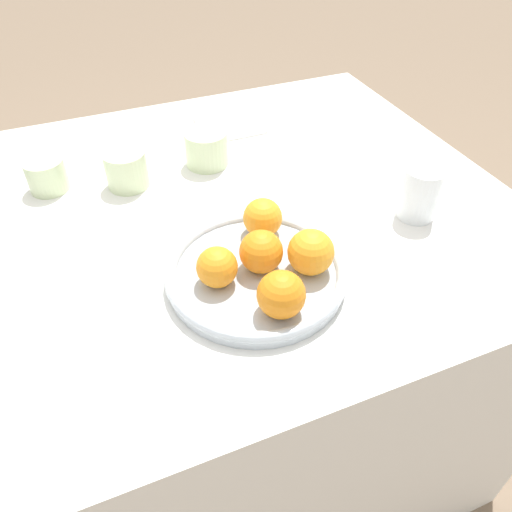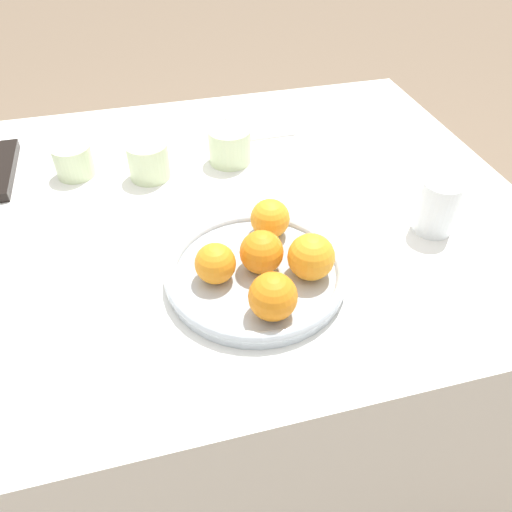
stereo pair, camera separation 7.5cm
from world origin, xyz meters
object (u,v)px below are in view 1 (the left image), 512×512
fruit_platter (256,273)px  cup_0 (206,148)px  orange_4 (217,267)px  water_glass (420,193)px  cup_2 (47,175)px  napkin (229,125)px  orange_3 (281,295)px  orange_0 (261,252)px  orange_1 (311,252)px  cup_1 (126,169)px  orange_2 (263,218)px

fruit_platter → cup_0: (0.04, 0.36, 0.02)m
orange_4 → water_glass: size_ratio=0.64×
cup_2 → napkin: 0.43m
water_glass → cup_0: 0.43m
fruit_platter → water_glass: water_glass is taller
fruit_platter → water_glass: 0.34m
fruit_platter → orange_3: (-0.00, -0.09, 0.04)m
orange_0 → fruit_platter: bearing=-166.7°
fruit_platter → orange_1: 0.09m
cup_1 → cup_0: bearing=6.1°
orange_4 → cup_2: (-0.21, 0.39, -0.02)m
orange_0 → orange_3: 0.09m
orange_2 → cup_0: size_ratio=0.74×
orange_4 → cup_1: size_ratio=0.76×
cup_0 → water_glass: bearing=-46.9°
orange_1 → cup_1: (-0.21, 0.37, -0.02)m
fruit_platter → orange_2: bearing=60.9°
fruit_platter → orange_4: 0.07m
orange_2 → cup_2: orange_2 is taller
water_glass → cup_0: (-0.29, 0.31, -0.01)m
cup_2 → orange_1: bearing=-49.8°
orange_0 → napkin: orange_0 is taller
fruit_platter → cup_0: cup_0 is taller
orange_1 → orange_3: (-0.08, -0.06, -0.00)m
orange_0 → cup_0: 0.36m
orange_1 → water_glass: (0.25, 0.08, -0.01)m
orange_1 → orange_4: size_ratio=1.15×
napkin → orange_1: bearing=-96.4°
fruit_platter → orange_0: bearing=13.3°
fruit_platter → orange_2: orange_2 is taller
orange_4 → orange_3: bearing=-55.0°
orange_2 → orange_4: (-0.11, -0.08, -0.00)m
orange_0 → cup_2: size_ratio=0.89×
orange_2 → cup_2: (-0.32, 0.31, -0.02)m
cup_1 → orange_3: bearing=-73.4°
napkin → water_glass: bearing=-66.6°
orange_0 → orange_1: (0.07, -0.03, 0.00)m
water_glass → cup_0: bearing=133.1°
cup_1 → cup_2: size_ratio=1.07×
orange_3 → orange_4: size_ratio=1.11×
orange_0 → orange_1: orange_1 is taller
orange_2 → cup_1: bearing=123.7°
fruit_platter → orange_4: (-0.06, -0.00, 0.04)m
orange_4 → fruit_platter: bearing=2.1°
fruit_platter → orange_2: 0.10m
napkin → fruit_platter: bearing=-105.3°
cup_2 → orange_4: bearing=-61.5°
fruit_platter → cup_0: size_ratio=3.23×
orange_0 → orange_4: bearing=-176.5°
orange_0 → orange_3: bearing=-95.7°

